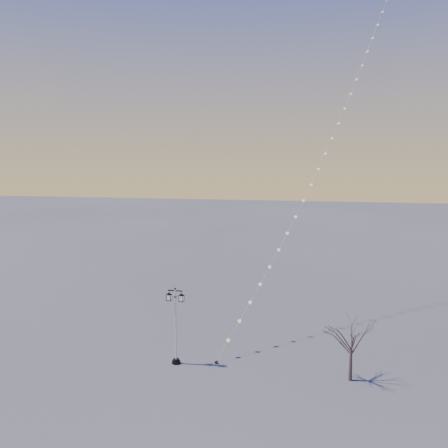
% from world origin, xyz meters
% --- Properties ---
extents(ground, '(300.00, 300.00, 0.00)m').
position_xyz_m(ground, '(0.00, 0.00, 0.00)').
color(ground, '#4D4D4E').
rests_on(ground, ground).
extents(street_lamp, '(1.40, 0.61, 5.51)m').
position_xyz_m(street_lamp, '(-3.43, 1.29, 3.05)').
color(street_lamp, black).
rests_on(street_lamp, ground).
extents(bare_tree, '(2.50, 2.50, 4.15)m').
position_xyz_m(bare_tree, '(8.53, 1.32, 2.88)').
color(bare_tree, '#44352F').
rests_on(bare_tree, ground).
extents(kite_train, '(15.56, 34.02, 38.50)m').
position_xyz_m(kite_train, '(6.84, 18.60, 19.16)').
color(kite_train, '#322218').
rests_on(kite_train, ground).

